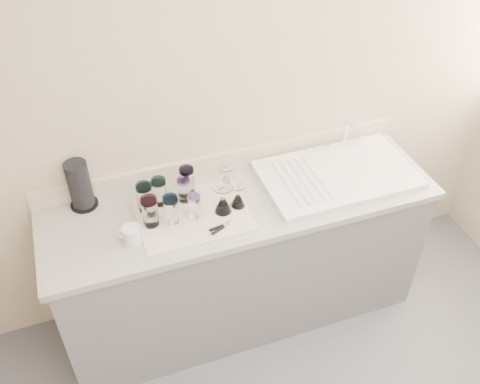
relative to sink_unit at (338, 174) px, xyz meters
name	(u,v)px	position (x,y,z in m)	size (l,w,h in m)	color
room_envelope	(388,292)	(-0.55, -1.20, 0.64)	(3.54, 3.50, 2.52)	#505055
counter_unit	(241,259)	(-0.55, 0.00, -0.47)	(2.06, 0.62, 0.90)	slate
sink_unit	(338,174)	(0.00, 0.00, 0.00)	(0.82, 0.50, 0.22)	white
dish_towel	(193,215)	(-0.82, -0.03, -0.02)	(0.55, 0.42, 0.01)	silver
tumbler_teal	(145,197)	(-1.03, 0.08, 0.07)	(0.08, 0.08, 0.16)	white
tumbler_cyan	(160,191)	(-0.95, 0.10, 0.07)	(0.08, 0.08, 0.15)	white
tumbler_purple	(184,190)	(-0.83, 0.09, 0.06)	(0.07, 0.07, 0.13)	white
tumbler_magenta	(150,211)	(-1.03, -0.03, 0.07)	(0.08, 0.08, 0.16)	white
tumbler_blue	(171,209)	(-0.93, -0.04, 0.06)	(0.08, 0.08, 0.15)	white
tumbler_lavender	(195,206)	(-0.81, -0.05, 0.05)	(0.06, 0.06, 0.13)	white
tumbler_extra	(187,180)	(-0.80, 0.14, 0.06)	(0.08, 0.08, 0.15)	white
goblet_back_right	(226,181)	(-0.60, 0.10, 0.04)	(0.08, 0.08, 0.15)	white
goblet_front_left	(223,203)	(-0.67, -0.06, 0.04)	(0.09, 0.09, 0.16)	white
goblet_front_right	(238,199)	(-0.59, -0.05, 0.03)	(0.07, 0.07, 0.13)	white
can_opener	(221,227)	(-0.72, -0.18, 0.00)	(0.12, 0.07, 0.02)	silver
white_mug	(131,235)	(-1.14, -0.11, 0.02)	(0.13, 0.11, 0.09)	silver
paper_towel_roll	(80,185)	(-1.32, 0.23, 0.11)	(0.14, 0.14, 0.26)	black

